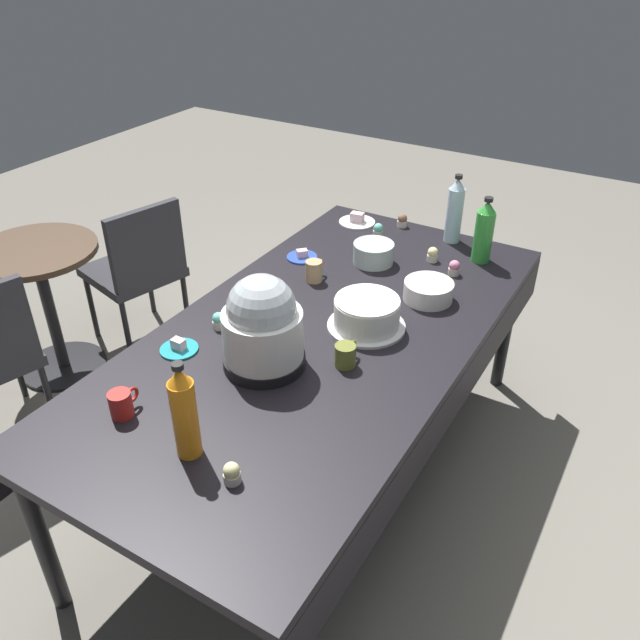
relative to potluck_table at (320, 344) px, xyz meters
The scene contains 24 objects.
ground 0.69m from the potluck_table, ahead, with size 9.00×9.00×0.00m, color slate.
potluck_table is the anchor object (origin of this frame).
frosted_layer_cake 0.22m from the potluck_table, 51.02° to the right, with size 0.30×0.30×0.12m.
slow_cooker 0.37m from the potluck_table, 168.22° to the left, with size 0.29×0.29×0.35m.
glass_salad_bowl 0.62m from the potluck_table, ahead, with size 0.18×0.18×0.09m, color #B2C6BC.
ceramic_snack_bowl 0.51m from the potluck_table, 31.11° to the right, with size 0.20×0.20×0.08m, color silver.
dessert_plate_teal 0.53m from the potluck_table, 134.50° to the left, with size 0.14×0.14×0.05m.
dessert_plate_cobalt 0.62m from the potluck_table, 38.57° to the left, with size 0.14×0.14×0.04m.
dessert_plate_white 1.02m from the potluck_table, 20.08° to the left, with size 0.18×0.18×0.05m.
cupcake_rose 1.04m from the potluck_table, ahead, with size 0.05×0.05×0.07m.
cupcake_vanilla 0.78m from the potluck_table, 10.69° to the right, with size 0.05×0.05×0.07m.
cupcake_cocoa 0.89m from the potluck_table, 12.10° to the left, with size 0.05×0.05×0.07m.
cupcake_lemon 0.81m from the potluck_table, 167.08° to the right, with size 0.05×0.05×0.07m.
cupcake_berry 0.74m from the potluck_table, 21.80° to the right, with size 0.05×0.05×0.07m.
cupcake_mint 0.40m from the potluck_table, 117.47° to the left, with size 0.05×0.05×0.07m.
soda_bottle_orange_juice 0.78m from the potluck_table, behind, with size 0.08×0.08×0.33m.
soda_bottle_lime_soda 0.96m from the potluck_table, 20.55° to the right, with size 0.08×0.08×0.30m.
soda_bottle_water 1.04m from the potluck_table, ahead, with size 0.08×0.08×0.33m.
coffee_mug_olive 0.25m from the potluck_table, 126.23° to the right, with size 0.11×0.08×0.08m.
coffee_mug_tan 0.41m from the potluck_table, 34.34° to the left, with size 0.11×0.07×0.09m.
coffee_mug_red 0.79m from the potluck_table, 158.27° to the left, with size 0.11×0.07×0.09m.
paper_napkin_stack 0.32m from the potluck_table, 94.70° to the left, with size 0.14×0.14×0.02m, color pink.
maroon_chair_right 1.43m from the potluck_table, 74.35° to the left, with size 0.53×0.53×0.85m.
round_cafe_table 1.60m from the potluck_table, 91.81° to the left, with size 0.60×0.60×0.72m.
Camera 1 is at (-1.76, -1.05, 2.11)m, focal length 36.30 mm.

